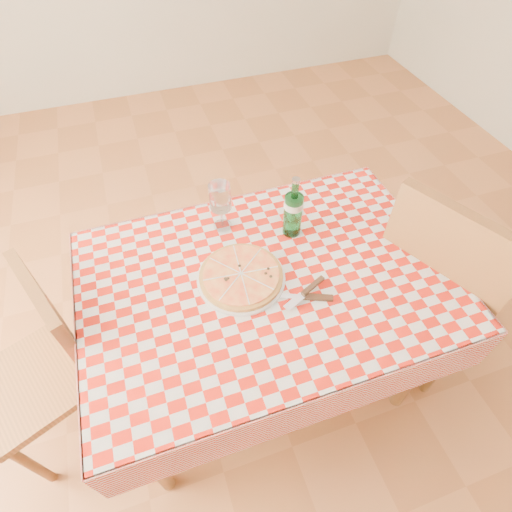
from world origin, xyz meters
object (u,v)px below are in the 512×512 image
at_px(chair_near, 440,279).
at_px(chair_far, 47,359).
at_px(dining_table, 266,294).
at_px(wine_glass, 221,207).
at_px(pizza_plate, 241,275).
at_px(water_bottle, 294,207).

bearing_deg(chair_near, chair_far, 147.86).
distance_m(chair_near, chair_far, 1.56).
height_order(dining_table, chair_far, chair_far).
xyz_separation_m(chair_far, wine_glass, (0.75, 0.21, 0.36)).
height_order(chair_far, pizza_plate, chair_far).
height_order(chair_far, water_bottle, water_bottle).
bearing_deg(dining_table, chair_near, -8.86).
bearing_deg(chair_far, water_bottle, 162.88).
height_order(chair_far, wine_glass, wine_glass).
height_order(chair_near, wine_glass, chair_near).
distance_m(dining_table, chair_far, 0.85).
bearing_deg(dining_table, pizza_plate, 164.29).
height_order(chair_near, chair_far, chair_near).
xyz_separation_m(dining_table, chair_far, (-0.83, 0.09, -0.16)).
height_order(dining_table, water_bottle, water_bottle).
bearing_deg(dining_table, water_bottle, 47.70).
bearing_deg(water_bottle, chair_far, -174.63).
bearing_deg(wine_glass, water_bottle, -25.02).
xyz_separation_m(pizza_plate, water_bottle, (0.25, 0.16, 0.11)).
bearing_deg(pizza_plate, wine_glass, 88.16).
bearing_deg(pizza_plate, chair_far, 175.02).
distance_m(chair_far, water_bottle, 1.07).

